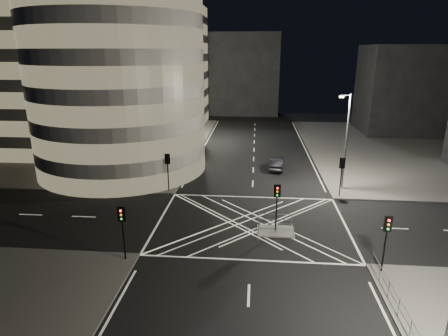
# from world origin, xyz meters

# --- Properties ---
(ground) EXTENTS (120.00, 120.00, 0.00)m
(ground) POSITION_xyz_m (0.00, 0.00, 0.00)
(ground) COLOR black
(ground) RESTS_ON ground
(sidewalk_far_left) EXTENTS (42.00, 42.00, 0.15)m
(sidewalk_far_left) POSITION_xyz_m (-29.00, 27.00, 0.07)
(sidewalk_far_left) COLOR #5A5754
(sidewalk_far_left) RESTS_ON ground
(central_island) EXTENTS (3.00, 2.00, 0.15)m
(central_island) POSITION_xyz_m (2.00, -1.50, 0.07)
(central_island) COLOR slate
(central_island) RESTS_ON ground
(office_tower_curved) EXTENTS (30.00, 29.00, 27.20)m
(office_tower_curved) POSITION_xyz_m (-20.74, 18.74, 12.65)
(office_tower_curved) COLOR gray
(office_tower_curved) RESTS_ON sidewalk_far_left
(office_block_rear) EXTENTS (24.00, 16.00, 22.00)m
(office_block_rear) POSITION_xyz_m (-22.00, 42.00, 11.15)
(office_block_rear) COLOR gray
(office_block_rear) RESTS_ON sidewalk_far_left
(building_right_far) EXTENTS (14.00, 12.00, 15.00)m
(building_right_far) POSITION_xyz_m (26.00, 40.00, 7.65)
(building_right_far) COLOR black
(building_right_far) RESTS_ON sidewalk_far_right
(building_far_end) EXTENTS (18.00, 8.00, 18.00)m
(building_far_end) POSITION_xyz_m (-4.00, 58.00, 9.00)
(building_far_end) COLOR black
(building_far_end) RESTS_ON ground
(tree_a) EXTENTS (4.29, 4.29, 6.78)m
(tree_a) POSITION_xyz_m (-10.50, 9.00, 4.45)
(tree_a) COLOR black
(tree_a) RESTS_ON sidewalk_far_left
(tree_b) EXTENTS (4.98, 4.98, 7.66)m
(tree_b) POSITION_xyz_m (-10.50, 15.00, 4.94)
(tree_b) COLOR black
(tree_b) RESTS_ON sidewalk_far_left
(tree_c) EXTENTS (4.53, 4.53, 6.90)m
(tree_c) POSITION_xyz_m (-10.50, 21.00, 4.43)
(tree_c) COLOR black
(tree_c) RESTS_ON sidewalk_far_left
(tree_d) EXTENTS (5.41, 5.41, 8.78)m
(tree_d) POSITION_xyz_m (-10.50, 27.00, 5.81)
(tree_d) COLOR black
(tree_d) RESTS_ON sidewalk_far_left
(tree_e) EXTENTS (3.56, 3.56, 6.51)m
(tree_e) POSITION_xyz_m (-10.50, 33.00, 4.59)
(tree_e) COLOR black
(tree_e) RESTS_ON sidewalk_far_left
(traffic_signal_fl) EXTENTS (0.55, 0.22, 4.00)m
(traffic_signal_fl) POSITION_xyz_m (-8.80, 6.80, 2.91)
(traffic_signal_fl) COLOR black
(traffic_signal_fl) RESTS_ON sidewalk_far_left
(traffic_signal_nl) EXTENTS (0.55, 0.22, 4.00)m
(traffic_signal_nl) POSITION_xyz_m (-8.80, -6.80, 2.91)
(traffic_signal_nl) COLOR black
(traffic_signal_nl) RESTS_ON sidewalk_near_left
(traffic_signal_fr) EXTENTS (0.55, 0.22, 4.00)m
(traffic_signal_fr) POSITION_xyz_m (8.80, 6.80, 2.91)
(traffic_signal_fr) COLOR black
(traffic_signal_fr) RESTS_ON sidewalk_far_right
(traffic_signal_nr) EXTENTS (0.55, 0.22, 4.00)m
(traffic_signal_nr) POSITION_xyz_m (8.80, -6.80, 2.91)
(traffic_signal_nr) COLOR black
(traffic_signal_nr) RESTS_ON sidewalk_near_right
(traffic_signal_island) EXTENTS (0.55, 0.22, 4.00)m
(traffic_signal_island) POSITION_xyz_m (2.00, -1.50, 2.91)
(traffic_signal_island) COLOR black
(traffic_signal_island) RESTS_ON central_island
(street_lamp_left_near) EXTENTS (1.25, 0.25, 10.00)m
(street_lamp_left_near) POSITION_xyz_m (-9.44, 12.00, 5.54)
(street_lamp_left_near) COLOR slate
(street_lamp_left_near) RESTS_ON sidewalk_far_left
(street_lamp_left_far) EXTENTS (1.25, 0.25, 10.00)m
(street_lamp_left_far) POSITION_xyz_m (-9.44, 30.00, 5.54)
(street_lamp_left_far) COLOR slate
(street_lamp_left_far) RESTS_ON sidewalk_far_left
(street_lamp_right_far) EXTENTS (1.25, 0.25, 10.00)m
(street_lamp_right_far) POSITION_xyz_m (9.44, 9.00, 5.54)
(street_lamp_right_far) COLOR slate
(street_lamp_right_far) RESTS_ON sidewalk_far_right
(railing_near_right) EXTENTS (0.06, 11.70, 1.10)m
(railing_near_right) POSITION_xyz_m (8.30, -12.15, 0.70)
(railing_near_right) COLOR slate
(railing_near_right) RESTS_ON sidewalk_near_right
(railing_island_south) EXTENTS (2.80, 0.06, 1.10)m
(railing_island_south) POSITION_xyz_m (2.00, -2.40, 0.70)
(railing_island_south) COLOR slate
(railing_island_south) RESTS_ON central_island
(railing_island_north) EXTENTS (2.80, 0.06, 1.10)m
(railing_island_north) POSITION_xyz_m (2.00, -0.60, 0.70)
(railing_island_north) COLOR slate
(railing_island_north) RESTS_ON central_island
(sedan) EXTENTS (2.14, 4.85, 1.55)m
(sedan) POSITION_xyz_m (2.89, 15.61, 0.77)
(sedan) COLOR black
(sedan) RESTS_ON ground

